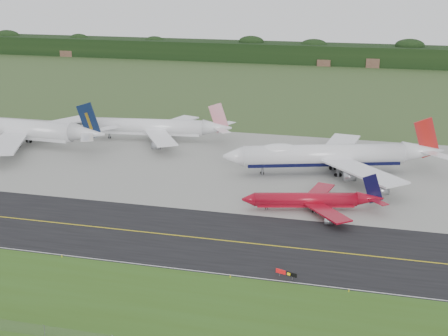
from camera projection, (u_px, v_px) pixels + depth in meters
ground at (225, 233)px, 141.53m from camera, size 600.00×600.00×0.00m
grass_verge at (176, 311)px, 109.23m from camera, size 400.00×30.00×0.01m
taxiway at (220, 240)px, 137.84m from camera, size 400.00×32.00×0.02m
apron at (266, 167)px, 188.60m from camera, size 400.00×78.00×0.01m
taxiway_centreline at (220, 240)px, 137.83m from camera, size 400.00×0.40×0.00m
taxiway_edge_line at (200, 271)px, 123.52m from camera, size 400.00×0.25×0.00m
horizon_treeline at (332, 55)px, 392.54m from camera, size 700.00×25.00×12.00m
jet_ba_747 at (331, 155)px, 181.32m from camera, size 63.79×51.50×16.45m
jet_red_737 at (313, 200)px, 154.36m from camera, size 34.85×27.87×9.51m
jet_navy_gold at (21, 130)px, 210.73m from camera, size 64.12×55.79×16.55m
jet_star_tail at (157, 127)px, 216.79m from camera, size 53.12×44.16×14.01m
taxiway_sign at (286, 273)px, 120.60m from camera, size 4.31×1.54×1.49m
edge_marker_left at (62, 256)px, 129.54m from camera, size 0.16×0.16×0.50m
edge_marker_center at (230, 276)px, 121.04m from camera, size 0.16×0.16×0.50m
edge_marker_right at (349, 291)px, 115.69m from camera, size 0.16×0.16×0.50m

